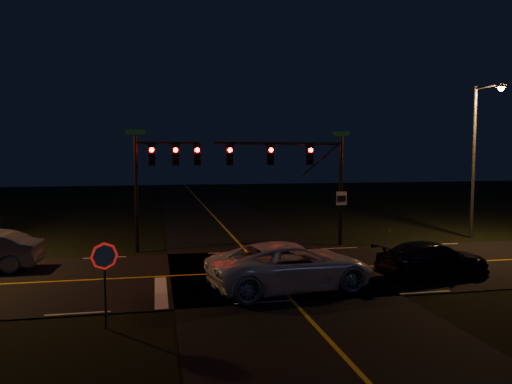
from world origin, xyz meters
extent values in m
plane|color=black|center=(0.00, 0.00, 0.00)|extent=(120.00, 120.00, 0.00)
cube|color=black|center=(0.00, 0.00, 0.02)|extent=(120.00, 9.00, 0.04)
cube|color=black|center=(0.00, 0.00, 0.02)|extent=(8.00, 120.00, 0.04)
cube|color=yellow|center=(0.00, 0.00, 0.04)|extent=(120.00, 0.14, 0.01)
cube|color=yellow|center=(0.00, 0.00, 0.04)|extent=(0.14, 120.00, 0.01)
cube|color=silver|center=(-4.40, -2.30, 0.04)|extent=(0.45, 4.20, 0.01)
cube|color=silver|center=(-7.00, -4.30, 0.04)|extent=(2.00, 0.12, 0.01)
cube|color=silver|center=(-7.00, 4.30, 0.04)|extent=(2.00, 0.12, 0.01)
cube|color=silver|center=(-1.00, -4.30, 0.04)|extent=(2.00, 0.12, 0.01)
cube|color=silver|center=(-1.00, 4.30, 0.04)|extent=(2.00, 0.12, 0.01)
cube|color=silver|center=(5.00, -4.30, 0.04)|extent=(2.00, 0.12, 0.01)
cube|color=silver|center=(5.00, 4.30, 0.04)|extent=(2.00, 0.12, 0.01)
cube|color=silver|center=(11.00, 4.30, 0.04)|extent=(2.00, 0.12, 0.01)
cylinder|color=#54565C|center=(14.00, 6.00, 4.50)|extent=(0.20, 0.20, 9.00)
cylinder|color=#54565C|center=(14.00, 4.90, 8.85)|extent=(0.12, 2.20, 0.12)
cube|color=#54565C|center=(14.00, 3.80, 8.75)|extent=(0.50, 0.28, 0.18)
sphere|color=orange|center=(14.00, 3.80, 8.62)|extent=(0.32, 0.32, 0.32)
cylinder|color=black|center=(5.50, 5.50, 3.00)|extent=(0.22, 0.22, 6.00)
cylinder|color=black|center=(2.00, 5.50, 5.60)|extent=(7.00, 0.14, 0.14)
cube|color=#0B5224|center=(5.50, 5.50, 6.15)|extent=(0.95, 0.03, 0.22)
cube|color=silver|center=(5.50, 5.36, 2.60)|extent=(0.60, 0.03, 0.75)
cube|color=black|center=(3.70, 5.50, 4.95)|extent=(0.34, 0.28, 1.00)
cube|color=black|center=(3.70, 5.50, 5.50)|extent=(0.40, 0.34, 0.10)
cylinder|color=#FF0705|center=(3.70, 5.34, 5.25)|extent=(0.22, 0.04, 0.22)
cube|color=black|center=(3.70, 5.32, 5.37)|extent=(0.26, 0.12, 0.03)
cylinder|color=black|center=(3.70, 5.34, 4.95)|extent=(0.22, 0.04, 0.22)
cube|color=black|center=(3.70, 5.32, 5.07)|extent=(0.26, 0.12, 0.03)
cylinder|color=black|center=(3.70, 5.34, 4.65)|extent=(0.22, 0.04, 0.22)
cube|color=black|center=(3.70, 5.32, 4.77)|extent=(0.26, 0.12, 0.03)
cube|color=black|center=(1.50, 5.50, 4.95)|extent=(0.34, 0.28, 1.00)
cube|color=black|center=(1.50, 5.50, 5.50)|extent=(0.40, 0.34, 0.10)
cylinder|color=#FF0705|center=(1.50, 5.34, 5.25)|extent=(0.22, 0.04, 0.22)
cube|color=black|center=(1.50, 5.32, 5.37)|extent=(0.26, 0.12, 0.03)
cylinder|color=black|center=(1.50, 5.34, 4.95)|extent=(0.22, 0.04, 0.22)
cube|color=black|center=(1.50, 5.32, 5.07)|extent=(0.26, 0.12, 0.03)
cylinder|color=black|center=(1.50, 5.34, 4.65)|extent=(0.22, 0.04, 0.22)
cube|color=black|center=(1.50, 5.32, 4.77)|extent=(0.26, 0.12, 0.03)
cube|color=black|center=(-0.70, 5.50, 4.95)|extent=(0.34, 0.28, 1.00)
cube|color=black|center=(-0.70, 5.50, 5.50)|extent=(0.40, 0.34, 0.10)
cylinder|color=#FF0705|center=(-0.70, 5.34, 5.25)|extent=(0.22, 0.04, 0.22)
cube|color=black|center=(-0.70, 5.32, 5.37)|extent=(0.26, 0.12, 0.03)
cylinder|color=black|center=(-0.70, 5.34, 4.95)|extent=(0.22, 0.04, 0.22)
cube|color=black|center=(-0.70, 5.32, 5.07)|extent=(0.26, 0.12, 0.03)
cylinder|color=black|center=(-0.70, 5.34, 4.65)|extent=(0.22, 0.04, 0.22)
cube|color=black|center=(-0.70, 5.32, 4.77)|extent=(0.26, 0.12, 0.03)
cylinder|color=black|center=(-5.50, 5.50, 3.00)|extent=(0.22, 0.22, 6.00)
cylinder|color=black|center=(-3.90, 5.50, 5.60)|extent=(3.20, 0.14, 0.14)
cube|color=#0B5224|center=(-5.50, 5.50, 6.15)|extent=(0.95, 0.03, 0.22)
cube|color=black|center=(-4.70, 5.50, 4.95)|extent=(0.34, 0.28, 1.00)
cube|color=black|center=(-4.70, 5.50, 5.50)|extent=(0.40, 0.34, 0.10)
cylinder|color=#FF0705|center=(-4.70, 5.34, 5.25)|extent=(0.22, 0.04, 0.22)
cube|color=black|center=(-4.70, 5.32, 5.37)|extent=(0.26, 0.12, 0.03)
cylinder|color=black|center=(-4.70, 5.34, 4.95)|extent=(0.22, 0.04, 0.22)
cube|color=black|center=(-4.70, 5.32, 5.07)|extent=(0.26, 0.12, 0.03)
cylinder|color=black|center=(-4.70, 5.34, 4.65)|extent=(0.22, 0.04, 0.22)
cube|color=black|center=(-4.70, 5.32, 4.77)|extent=(0.26, 0.12, 0.03)
cube|color=black|center=(-3.50, 5.50, 4.95)|extent=(0.34, 0.28, 1.00)
cube|color=black|center=(-3.50, 5.50, 5.50)|extent=(0.40, 0.34, 0.10)
cylinder|color=#FF0705|center=(-3.50, 5.34, 5.25)|extent=(0.22, 0.04, 0.22)
cube|color=black|center=(-3.50, 5.32, 5.37)|extent=(0.26, 0.12, 0.03)
cylinder|color=black|center=(-3.50, 5.34, 4.95)|extent=(0.22, 0.04, 0.22)
cube|color=black|center=(-3.50, 5.32, 5.07)|extent=(0.26, 0.12, 0.03)
cylinder|color=black|center=(-3.50, 5.34, 4.65)|extent=(0.22, 0.04, 0.22)
cube|color=black|center=(-3.50, 5.32, 4.77)|extent=(0.26, 0.12, 0.03)
cube|color=black|center=(-2.40, 5.50, 4.95)|extent=(0.34, 0.28, 1.00)
cube|color=black|center=(-2.40, 5.50, 5.50)|extent=(0.40, 0.34, 0.10)
cylinder|color=#FF0705|center=(-2.40, 5.34, 5.25)|extent=(0.22, 0.04, 0.22)
cube|color=black|center=(-2.40, 5.32, 5.37)|extent=(0.26, 0.12, 0.03)
cylinder|color=black|center=(-2.40, 5.34, 4.95)|extent=(0.22, 0.04, 0.22)
cube|color=black|center=(-2.40, 5.32, 5.07)|extent=(0.26, 0.12, 0.03)
cylinder|color=black|center=(-2.40, 5.34, 4.65)|extent=(0.22, 0.04, 0.22)
cube|color=black|center=(-2.40, 5.32, 4.77)|extent=(0.26, 0.12, 0.03)
cylinder|color=#54565C|center=(-6.00, -5.80, 1.05)|extent=(0.07, 0.07, 2.10)
cylinder|color=#AD0D0B|center=(-6.00, -5.84, 2.15)|extent=(0.75, 0.33, 0.80)
cylinder|color=silver|center=(-6.00, -5.86, 2.15)|extent=(0.62, 0.27, 0.66)
imported|color=white|center=(0.37, -2.86, 0.87)|extent=(4.85, 7.17, 1.74)
imported|color=black|center=(6.55, -2.20, 0.71)|extent=(3.68, 5.59, 1.42)
camera|label=1|loc=(-4.53, -20.48, 5.09)|focal=35.00mm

